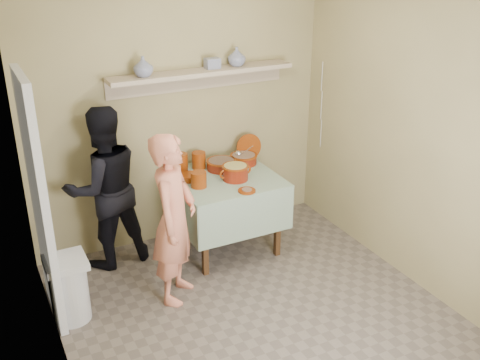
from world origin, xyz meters
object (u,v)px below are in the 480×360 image
person_cook (174,219)px  cazuela_rice (235,171)px  person_helper (104,188)px  serving_table (224,188)px  trash_bin (69,289)px

person_cook → cazuela_rice: (0.79, 0.45, 0.11)m
person_cook → person_helper: size_ratio=0.96×
person_helper → person_cook: bearing=107.9°
person_cook → serving_table: size_ratio=1.52×
trash_bin → cazuela_rice: bearing=12.6°
person_helper → trash_bin: bearing=47.9°
serving_table → cazuela_rice: size_ratio=2.95×
cazuela_rice → trash_bin: cazuela_rice is taller
person_helper → trash_bin: person_helper is taller
person_cook → person_helper: 0.89m
person_cook → trash_bin: size_ratio=2.64×
cazuela_rice → trash_bin: size_ratio=0.59×
person_cook → cazuela_rice: person_cook is taller
person_helper → trash_bin: 1.01m
person_cook → person_helper: bearing=62.8°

